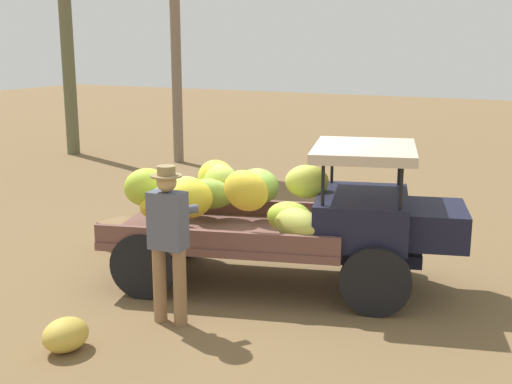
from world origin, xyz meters
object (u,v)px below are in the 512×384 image
at_px(farmer, 168,235).
at_px(truck, 280,213).
at_px(loose_banana_bunch, 66,335).
at_px(wooden_crate, 119,234).

bearing_deg(farmer, truck, -22.13).
xyz_separation_m(truck, loose_banana_bunch, (-1.13, -2.74, -0.77)).
relative_size(farmer, loose_banana_bunch, 3.52).
height_order(truck, loose_banana_bunch, truck).
bearing_deg(loose_banana_bunch, farmer, 62.04).
distance_m(truck, wooden_crate, 2.97).
bearing_deg(wooden_crate, loose_banana_bunch, -60.49).
xyz_separation_m(truck, farmer, (-0.57, -1.68, 0.08)).
bearing_deg(truck, wooden_crate, 157.97).
height_order(truck, farmer, truck).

